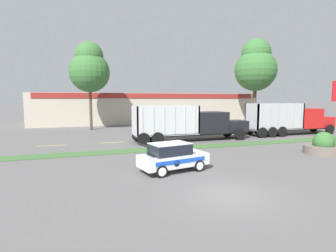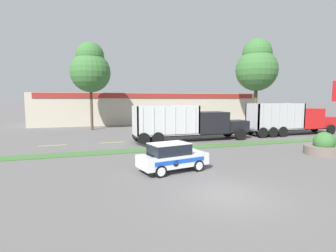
{
  "view_description": "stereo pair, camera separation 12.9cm",
  "coord_description": "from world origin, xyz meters",
  "px_view_note": "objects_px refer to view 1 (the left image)",
  "views": [
    {
      "loc": [
        -5.99,
        -9.74,
        4.17
      ],
      "look_at": [
        0.6,
        10.04,
        2.04
      ],
      "focal_mm": 28.0,
      "sensor_mm": 36.0,
      "label": 1
    },
    {
      "loc": [
        -5.86,
        -9.79,
        4.17
      ],
      "look_at": [
        0.6,
        10.04,
        2.04
      ],
      "focal_mm": 28.0,
      "sensor_mm": 36.0,
      "label": 2
    }
  ],
  "objects_px": {
    "dump_truck_lead": "(200,125)",
    "rally_car": "(172,157)",
    "dump_truck_mid": "(297,120)",
    "stone_planter": "(323,146)"
  },
  "relations": [
    {
      "from": "dump_truck_lead",
      "to": "rally_car",
      "type": "xyz_separation_m",
      "value": [
        -6.51,
        -10.07,
        -0.75
      ]
    },
    {
      "from": "dump_truck_mid",
      "to": "stone_planter",
      "type": "bearing_deg",
      "value": -125.68
    },
    {
      "from": "dump_truck_lead",
      "to": "stone_planter",
      "type": "xyz_separation_m",
      "value": [
        6.04,
        -9.19,
        -1.02
      ]
    },
    {
      "from": "dump_truck_lead",
      "to": "stone_planter",
      "type": "height_order",
      "value": "dump_truck_lead"
    },
    {
      "from": "dump_truck_mid",
      "to": "dump_truck_lead",
      "type": "bearing_deg",
      "value": -177.91
    },
    {
      "from": "dump_truck_mid",
      "to": "stone_planter",
      "type": "xyz_separation_m",
      "value": [
        -6.94,
        -9.66,
        -1.08
      ]
    },
    {
      "from": "dump_truck_mid",
      "to": "rally_car",
      "type": "bearing_deg",
      "value": -151.59
    },
    {
      "from": "rally_car",
      "to": "stone_planter",
      "type": "bearing_deg",
      "value": 4.02
    },
    {
      "from": "dump_truck_mid",
      "to": "stone_planter",
      "type": "relative_size",
      "value": 4.12
    },
    {
      "from": "dump_truck_lead",
      "to": "rally_car",
      "type": "height_order",
      "value": "dump_truck_lead"
    }
  ]
}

